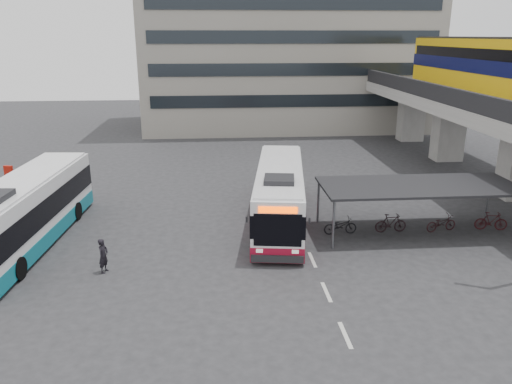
{
  "coord_description": "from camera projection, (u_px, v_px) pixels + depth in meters",
  "views": [
    {
      "loc": [
        -1.74,
        -20.48,
        9.8
      ],
      "look_at": [
        0.26,
        4.15,
        2.0
      ],
      "focal_mm": 35.0,
      "sensor_mm": 36.0,
      "label": 1
    }
  ],
  "objects": [
    {
      "name": "office_block",
      "position": [
        285.0,
        8.0,
        53.46
      ],
      "size": [
        30.0,
        15.0,
        25.0
      ],
      "primitive_type": "cube",
      "color": "gray",
      "rests_on": "ground"
    },
    {
      "name": "pedestrian",
      "position": [
        103.0,
        256.0,
        21.35
      ],
      "size": [
        0.53,
        0.65,
        1.54
      ],
      "primitive_type": "imported",
      "rotation": [
        0.0,
        0.0,
        1.24
      ],
      "color": "black",
      "rests_on": "ground"
    },
    {
      "name": "bus_teal",
      "position": [
        26.0,
        212.0,
        24.04
      ],
      "size": [
        3.48,
        12.04,
        3.51
      ],
      "rotation": [
        0.0,
        0.0,
        -0.08
      ],
      "color": "white",
      "rests_on": "ground"
    },
    {
      "name": "bus_main",
      "position": [
        280.0,
        195.0,
        26.95
      ],
      "size": [
        4.0,
        11.47,
        3.32
      ],
      "rotation": [
        0.0,
        0.0,
        -0.14
      ],
      "color": "white",
      "rests_on": "ground"
    },
    {
      "name": "viaduct",
      "position": [
        491.0,
        90.0,
        33.88
      ],
      "size": [
        8.0,
        32.0,
        9.68
      ],
      "color": "gray",
      "rests_on": "ground"
    },
    {
      "name": "ground",
      "position": [
        258.0,
        262.0,
        22.55
      ],
      "size": [
        120.0,
        120.0,
        0.0
      ],
      "primitive_type": "plane",
      "color": "#28282B",
      "rests_on": "ground"
    },
    {
      "name": "road_markings",
      "position": [
        326.0,
        292.0,
        19.89
      ],
      "size": [
        0.15,
        7.6,
        0.01
      ],
      "color": "beige",
      "rests_on": "ground"
    },
    {
      "name": "sign_totem_mid",
      "position": [
        7.0,
        212.0,
        25.36
      ],
      "size": [
        0.48,
        0.28,
        2.29
      ],
      "rotation": [
        0.0,
        0.0,
        -0.32
      ],
      "color": "#A9150A",
      "rests_on": "ground"
    },
    {
      "name": "sign_totem_north",
      "position": [
        11.0,
        186.0,
        29.25
      ],
      "size": [
        0.54,
        0.32,
        2.56
      ],
      "rotation": [
        0.0,
        0.0,
        -0.32
      ],
      "color": "#A9150A",
      "rests_on": "ground"
    },
    {
      "name": "bike_shelter",
      "position": [
        417.0,
        202.0,
        25.56
      ],
      "size": [
        10.0,
        4.0,
        2.54
      ],
      "color": "#595B60",
      "rests_on": "ground"
    }
  ]
}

